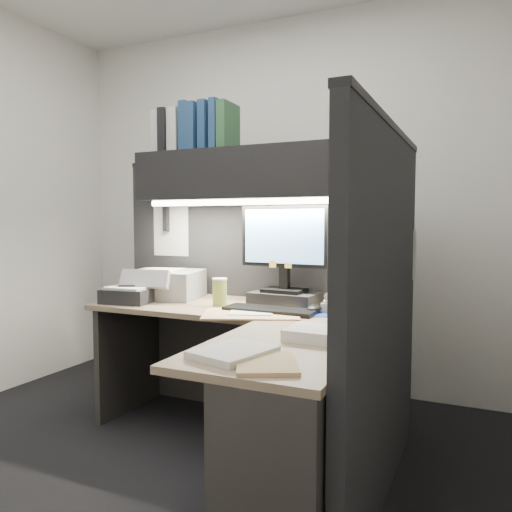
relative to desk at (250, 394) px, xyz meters
The scene contains 21 objects.
floor 0.61m from the desk, behind, with size 3.50×3.50×0.00m, color black.
wall_back 1.81m from the desk, 105.82° to the left, with size 3.50×0.04×2.70m, color white.
partition_back 1.07m from the desk, 113.00° to the left, with size 1.90×0.06×1.60m, color black.
partition_right 0.68m from the desk, 18.19° to the left, with size 0.06×1.50×1.60m, color black.
desk is the anchor object (origin of this frame).
overhead_shelf 1.33m from the desk, 111.79° to the left, with size 1.55×0.34×0.30m, color black.
task_light_tube 1.12m from the desk, 116.16° to the left, with size 0.04×0.04×1.32m, color white.
monitor 0.88m from the desk, 98.73° to the left, with size 0.54×0.25×0.58m.
keyboard 0.55m from the desk, 101.46° to the left, with size 0.50×0.17×0.02m, color black.
mousepad 0.60m from the desk, 76.21° to the left, with size 0.21×0.19×0.00m, color navy.
mouse 0.62m from the desk, 75.79° to the left, with size 0.07×0.11×0.04m, color black.
telephone 0.77m from the desk, 67.28° to the left, with size 0.20×0.21×0.08m, color #B5A78B.
coffee_cup 0.75m from the desk, 130.34° to the left, with size 0.08×0.08×0.15m, color #B5C34E.
printer 1.17m from the desk, 144.29° to the left, with size 0.43×0.37×0.17m, color #939598.
notebook_stack 1.12m from the desk, 157.94° to the left, with size 0.29×0.24×0.09m, color black.
open_folder 0.48m from the desk, 113.83° to the left, with size 0.50×0.32×0.01m, color tan.
paper_stack_a 0.45m from the desk, ahead, with size 0.25×0.21×0.05m, color white.
paper_stack_b 0.52m from the desk, 72.65° to the right, with size 0.22×0.28×0.03m, color white.
manila_stack 0.62m from the desk, 58.45° to the right, with size 0.20×0.26×0.01m, color tan.
binder_row 1.71m from the desk, 134.33° to the left, with size 0.53×0.25×0.31m.
pinned_papers 0.83m from the desk, 90.40° to the left, with size 1.76×1.31×0.51m.
Camera 1 is at (1.37, -1.99, 1.22)m, focal length 35.00 mm.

